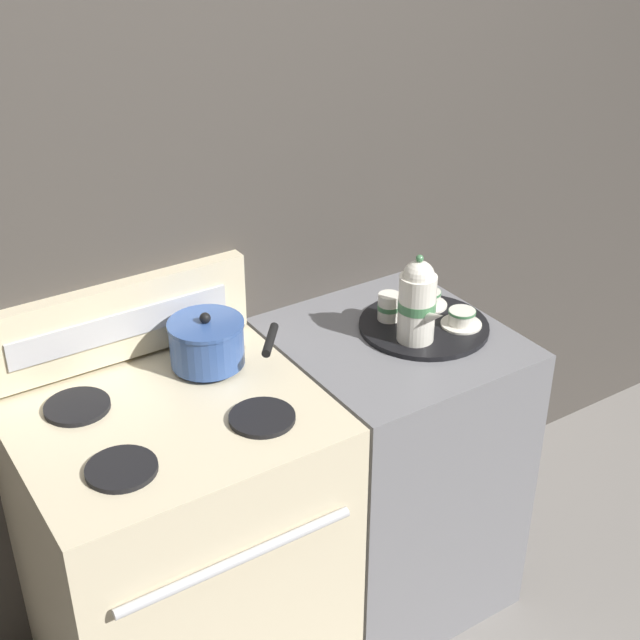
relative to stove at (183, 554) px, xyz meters
The scene contains 11 objects.
ground_plane 0.53m from the stove, ahead, with size 6.00×6.00×0.00m, color gray.
wall_back 0.79m from the stove, 48.10° to the left, with size 6.00×0.05×2.20m.
stove is the anchor object (origin of this frame).
control_panel 0.62m from the stove, 90.00° to the left, with size 0.70×0.05×0.20m.
side_counter 0.66m from the stove, ahead, with size 0.58×0.61×0.88m.
saucepan 0.56m from the stove, 38.08° to the left, with size 0.27×0.26×0.14m.
serving_tray 0.88m from the stove, ahead, with size 0.35×0.35×0.01m.
teapot 0.89m from the stove, ahead, with size 0.10×0.16×0.24m.
teacup_left 0.96m from the stove, ahead, with size 0.11×0.11×0.05m.
teacup_right 0.96m from the stove, ahead, with size 0.11×0.11×0.05m.
creamer_jug 0.85m from the stove, ahead, with size 0.06×0.06×0.08m.
Camera 1 is at (-0.93, -1.62, 2.09)m, focal length 50.00 mm.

